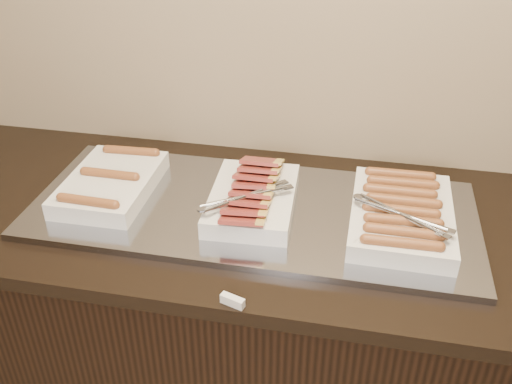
% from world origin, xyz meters
% --- Properties ---
extents(counter, '(2.06, 0.76, 0.90)m').
position_xyz_m(counter, '(0.00, 2.13, 0.45)').
color(counter, black).
rests_on(counter, ground).
extents(warming_tray, '(1.20, 0.50, 0.02)m').
position_xyz_m(warming_tray, '(0.00, 2.13, 0.91)').
color(warming_tray, '#8F929C').
rests_on(warming_tray, counter).
extents(dish_left, '(0.23, 0.34, 0.07)m').
position_xyz_m(dish_left, '(-0.40, 2.13, 0.95)').
color(dish_left, silver).
rests_on(dish_left, warming_tray).
extents(dish_center, '(0.25, 0.36, 0.09)m').
position_xyz_m(dish_center, '(0.01, 2.13, 0.95)').
color(dish_center, silver).
rests_on(dish_center, warming_tray).
extents(dish_right, '(0.27, 0.39, 0.08)m').
position_xyz_m(dish_right, '(0.40, 2.13, 0.95)').
color(dish_right, silver).
rests_on(dish_right, warming_tray).
extents(label_holder, '(0.06, 0.03, 0.02)m').
position_xyz_m(label_holder, '(0.04, 1.77, 0.91)').
color(label_holder, silver).
rests_on(label_holder, counter).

